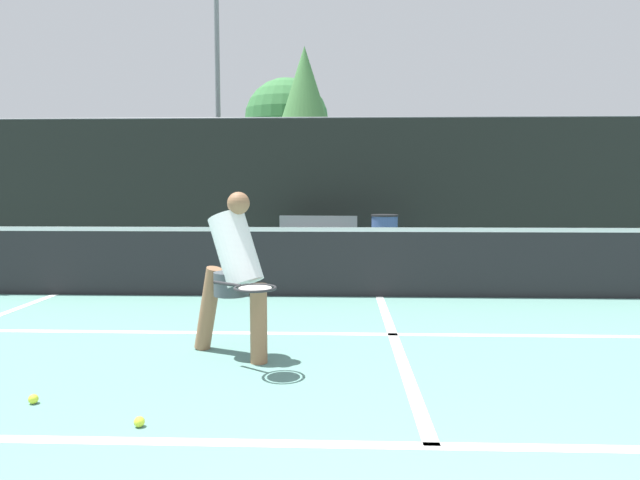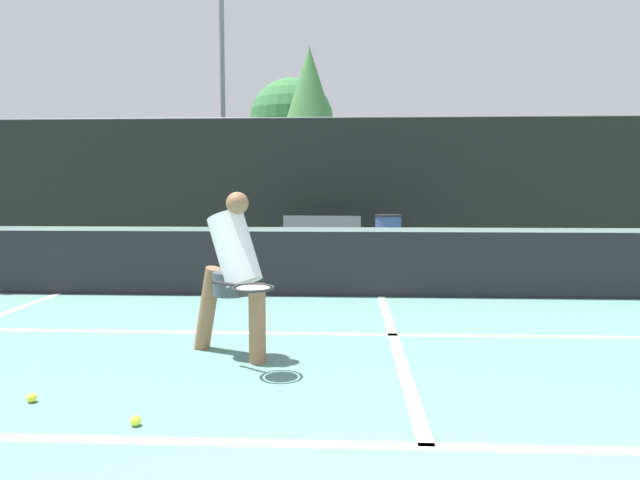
% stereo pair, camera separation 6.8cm
% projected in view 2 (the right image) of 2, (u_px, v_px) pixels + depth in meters
% --- Properties ---
extents(court_baseline_near, '(11.00, 0.10, 0.01)m').
position_uv_depth(court_baseline_near, '(427.00, 447.00, 3.25)').
color(court_baseline_near, white).
rests_on(court_baseline_near, ground).
extents(court_service_line, '(8.25, 0.10, 0.01)m').
position_uv_depth(court_service_line, '(393.00, 335.00, 5.75)').
color(court_service_line, white).
rests_on(court_service_line, ground).
extents(court_center_mark, '(0.10, 4.55, 0.01)m').
position_uv_depth(court_center_mark, '(395.00, 341.00, 5.52)').
color(court_center_mark, white).
rests_on(court_center_mark, ground).
extents(net, '(11.09, 0.09, 1.07)m').
position_uv_depth(net, '(381.00, 260.00, 7.74)').
color(net, slate).
rests_on(net, ground).
extents(fence_back, '(24.00, 0.06, 3.18)m').
position_uv_depth(fence_back, '(367.00, 184.00, 13.67)').
color(fence_back, black).
rests_on(fence_back, ground).
extents(player_practicing, '(0.94, 1.05, 1.45)m').
position_uv_depth(player_practicing, '(233.00, 269.00, 4.93)').
color(player_practicing, '#8C6042').
rests_on(player_practicing, ground).
extents(tennis_ball_scattered_0, '(0.07, 0.07, 0.07)m').
position_uv_depth(tennis_ball_scattered_0, '(135.00, 421.00, 3.54)').
color(tennis_ball_scattered_0, '#D1E033').
rests_on(tennis_ball_scattered_0, ground).
extents(tennis_ball_scattered_5, '(0.07, 0.07, 0.07)m').
position_uv_depth(tennis_ball_scattered_5, '(32.00, 398.00, 3.93)').
color(tennis_ball_scattered_5, '#D1E033').
rests_on(tennis_ball_scattered_5, ground).
extents(courtside_bench, '(1.80, 0.54, 0.86)m').
position_uv_depth(courtside_bench, '(321.00, 233.00, 12.83)').
color(courtside_bench, slate).
rests_on(courtside_bench, ground).
extents(trash_bin, '(0.61, 0.61, 0.90)m').
position_uv_depth(trash_bin, '(388.00, 235.00, 12.64)').
color(trash_bin, '#384C7F').
rests_on(trash_bin, ground).
extents(parked_car, '(1.61, 4.04, 1.52)m').
position_uv_depth(parked_car, '(421.00, 216.00, 17.10)').
color(parked_car, '#B7B7BC').
rests_on(parked_car, ground).
extents(floodlight_mast, '(1.10, 0.24, 9.63)m').
position_uv_depth(floodlight_mast, '(222.00, 47.00, 18.35)').
color(floodlight_mast, slate).
rests_on(floodlight_mast, ground).
extents(tree_west, '(2.33, 2.33, 6.22)m').
position_uv_depth(tree_west, '(309.00, 102.00, 19.15)').
color(tree_west, brown).
rests_on(tree_west, ground).
extents(tree_mid, '(2.85, 2.85, 3.39)m').
position_uv_depth(tree_mid, '(150.00, 152.00, 22.50)').
color(tree_mid, brown).
rests_on(tree_mid, ground).
extents(tree_east, '(3.30, 3.30, 5.81)m').
position_uv_depth(tree_east, '(292.00, 121.00, 22.56)').
color(tree_east, brown).
rests_on(tree_east, ground).
extents(building_far, '(36.00, 2.40, 4.51)m').
position_uv_depth(building_far, '(357.00, 174.00, 30.41)').
color(building_far, gray).
rests_on(building_far, ground).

